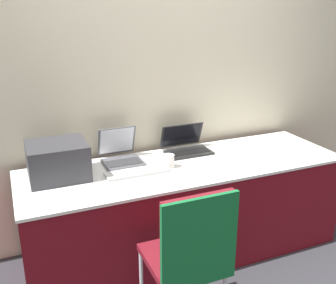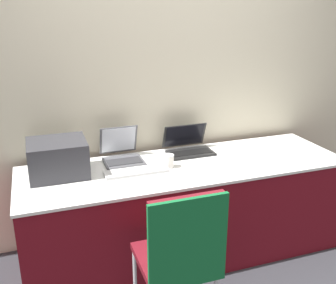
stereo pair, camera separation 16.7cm
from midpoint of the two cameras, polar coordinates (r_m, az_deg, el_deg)
ground_plane at (r=3.00m, az=3.85°, el=-19.00°), size 14.00×14.00×0.00m
wall_back at (r=3.18m, az=-2.47°, el=9.09°), size 8.00×0.05×2.60m
table at (r=3.07m, az=0.91°, el=-9.68°), size 2.42×0.75×0.74m
printer at (r=2.77m, az=-17.39°, el=-2.43°), size 0.39×0.34×0.25m
laptop_left at (r=2.98m, az=-8.45°, el=-1.84°), size 0.29×0.33×0.25m
laptop_right at (r=3.15m, az=1.12°, el=-0.59°), size 0.36×0.28×0.21m
external_keyboard at (r=2.77m, az=-6.19°, el=-4.40°), size 0.45×0.14×0.02m
coffee_cup at (r=2.84m, az=-1.54°, el=-2.79°), size 0.08×0.08×0.10m
chair at (r=2.20m, az=1.11°, el=-15.40°), size 0.43×0.43×0.96m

